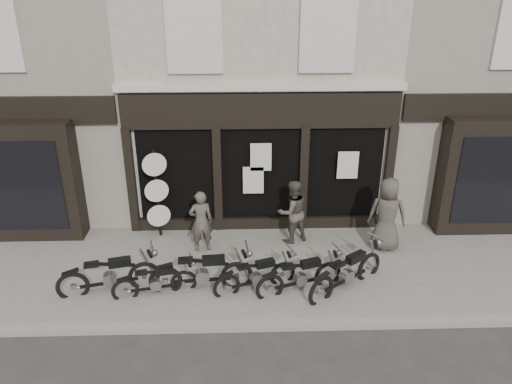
{
  "coord_description": "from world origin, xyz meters",
  "views": [
    {
      "loc": [
        -0.5,
        -9.44,
        6.69
      ],
      "look_at": [
        -0.16,
        1.6,
        1.79
      ],
      "focal_mm": 35.0,
      "sensor_mm": 36.0,
      "label": 1
    }
  ],
  "objects_px": {
    "motorcycle_0": "(110,278)",
    "motorcycle_4": "(301,278)",
    "motorcycle_2": "(203,276)",
    "man_left": "(201,221)",
    "motorcycle_1": "(156,284)",
    "motorcycle_3": "(256,278)",
    "motorcycle_5": "(347,275)",
    "advert_sign_post": "(157,197)",
    "man_right": "(387,214)",
    "man_centre": "(292,212)"
  },
  "relations": [
    {
      "from": "motorcycle_0",
      "to": "motorcycle_4",
      "type": "distance_m",
      "value": 4.25
    },
    {
      "from": "motorcycle_2",
      "to": "man_left",
      "type": "distance_m",
      "value": 1.78
    },
    {
      "from": "motorcycle_0",
      "to": "motorcycle_1",
      "type": "distance_m",
      "value": 1.05
    },
    {
      "from": "motorcycle_0",
      "to": "motorcycle_3",
      "type": "distance_m",
      "value": 3.26
    },
    {
      "from": "motorcycle_5",
      "to": "advert_sign_post",
      "type": "distance_m",
      "value": 5.3
    },
    {
      "from": "motorcycle_2",
      "to": "man_right",
      "type": "distance_m",
      "value": 4.88
    },
    {
      "from": "man_left",
      "to": "advert_sign_post",
      "type": "relative_size",
      "value": 0.63
    },
    {
      "from": "motorcycle_2",
      "to": "advert_sign_post",
      "type": "xyz_separation_m",
      "value": [
        -1.32,
        2.49,
        0.81
      ]
    },
    {
      "from": "motorcycle_0",
      "to": "man_left",
      "type": "distance_m",
      "value": 2.63
    },
    {
      "from": "motorcycle_3",
      "to": "man_centre",
      "type": "xyz_separation_m",
      "value": [
        1.0,
        2.14,
        0.6
      ]
    },
    {
      "from": "motorcycle_3",
      "to": "advert_sign_post",
      "type": "xyz_separation_m",
      "value": [
        -2.52,
        2.52,
        0.88
      ]
    },
    {
      "from": "man_right",
      "to": "advert_sign_post",
      "type": "relative_size",
      "value": 0.75
    },
    {
      "from": "motorcycle_2",
      "to": "man_right",
      "type": "relative_size",
      "value": 1.21
    },
    {
      "from": "motorcycle_4",
      "to": "motorcycle_5",
      "type": "height_order",
      "value": "motorcycle_5"
    },
    {
      "from": "motorcycle_2",
      "to": "motorcycle_3",
      "type": "height_order",
      "value": "motorcycle_2"
    },
    {
      "from": "motorcycle_4",
      "to": "advert_sign_post",
      "type": "height_order",
      "value": "advert_sign_post"
    },
    {
      "from": "motorcycle_2",
      "to": "man_right",
      "type": "xyz_separation_m",
      "value": [
        4.55,
        1.64,
        0.65
      ]
    },
    {
      "from": "motorcycle_0",
      "to": "motorcycle_4",
      "type": "xyz_separation_m",
      "value": [
        4.25,
        -0.1,
        -0.03
      ]
    },
    {
      "from": "motorcycle_0",
      "to": "motorcycle_3",
      "type": "relative_size",
      "value": 1.17
    },
    {
      "from": "motorcycle_1",
      "to": "motorcycle_2",
      "type": "distance_m",
      "value": 1.05
    },
    {
      "from": "motorcycle_3",
      "to": "motorcycle_4",
      "type": "distance_m",
      "value": 1.0
    },
    {
      "from": "motorcycle_2",
      "to": "advert_sign_post",
      "type": "distance_m",
      "value": 2.93
    },
    {
      "from": "motorcycle_1",
      "to": "motorcycle_2",
      "type": "relative_size",
      "value": 0.79
    },
    {
      "from": "motorcycle_2",
      "to": "motorcycle_3",
      "type": "bearing_deg",
      "value": -6.64
    },
    {
      "from": "man_right",
      "to": "advert_sign_post",
      "type": "distance_m",
      "value": 5.93
    },
    {
      "from": "motorcycle_4",
      "to": "advert_sign_post",
      "type": "xyz_separation_m",
      "value": [
        -3.51,
        2.61,
        0.85
      ]
    },
    {
      "from": "motorcycle_1",
      "to": "motorcycle_2",
      "type": "height_order",
      "value": "motorcycle_2"
    },
    {
      "from": "motorcycle_0",
      "to": "motorcycle_1",
      "type": "relative_size",
      "value": 1.2
    },
    {
      "from": "motorcycle_1",
      "to": "man_right",
      "type": "distance_m",
      "value": 5.91
    },
    {
      "from": "man_right",
      "to": "motorcycle_0",
      "type": "bearing_deg",
      "value": 28.21
    },
    {
      "from": "man_left",
      "to": "man_right",
      "type": "distance_m",
      "value": 4.69
    },
    {
      "from": "motorcycle_0",
      "to": "man_right",
      "type": "height_order",
      "value": "man_right"
    },
    {
      "from": "motorcycle_1",
      "to": "man_left",
      "type": "distance_m",
      "value": 2.16
    },
    {
      "from": "motorcycle_0",
      "to": "man_centre",
      "type": "bearing_deg",
      "value": 12.19
    },
    {
      "from": "man_centre",
      "to": "advert_sign_post",
      "type": "xyz_separation_m",
      "value": [
        -3.52,
        0.38,
        0.28
      ]
    },
    {
      "from": "man_centre",
      "to": "advert_sign_post",
      "type": "relative_size",
      "value": 0.66
    },
    {
      "from": "motorcycle_1",
      "to": "motorcycle_5",
      "type": "distance_m",
      "value": 4.27
    },
    {
      "from": "motorcycle_1",
      "to": "man_right",
      "type": "relative_size",
      "value": 0.96
    },
    {
      "from": "motorcycle_5",
      "to": "man_right",
      "type": "distance_m",
      "value": 2.26
    },
    {
      "from": "man_centre",
      "to": "man_right",
      "type": "bearing_deg",
      "value": 146.17
    },
    {
      "from": "advert_sign_post",
      "to": "motorcycle_5",
      "type": "bearing_deg",
      "value": -48.07
    },
    {
      "from": "motorcycle_2",
      "to": "man_left",
      "type": "relative_size",
      "value": 1.43
    },
    {
      "from": "man_left",
      "to": "man_right",
      "type": "relative_size",
      "value": 0.84
    },
    {
      "from": "man_centre",
      "to": "motorcycle_3",
      "type": "bearing_deg",
      "value": 42.38
    },
    {
      "from": "motorcycle_3",
      "to": "man_centre",
      "type": "distance_m",
      "value": 2.44
    },
    {
      "from": "motorcycle_4",
      "to": "man_right",
      "type": "xyz_separation_m",
      "value": [
        2.36,
        1.75,
        0.69
      ]
    },
    {
      "from": "motorcycle_1",
      "to": "man_left",
      "type": "xyz_separation_m",
      "value": [
        0.89,
        1.88,
        0.58
      ]
    },
    {
      "from": "motorcycle_1",
      "to": "man_right",
      "type": "xyz_separation_m",
      "value": [
        5.58,
        1.81,
        0.73
      ]
    },
    {
      "from": "motorcycle_2",
      "to": "motorcycle_5",
      "type": "bearing_deg",
      "value": -6.72
    },
    {
      "from": "motorcycle_1",
      "to": "advert_sign_post",
      "type": "bearing_deg",
      "value": 83.18
    }
  ]
}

